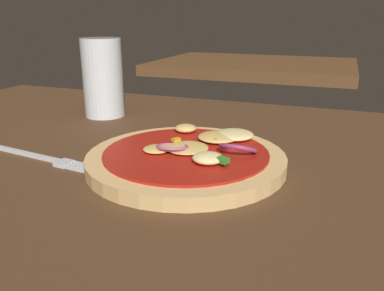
% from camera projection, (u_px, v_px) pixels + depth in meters
% --- Properties ---
extents(dining_table, '(1.11, 0.84, 0.04)m').
position_uv_depth(dining_table, '(133.00, 187.00, 0.46)').
color(dining_table, '#4C301C').
rests_on(dining_table, ground).
extents(pizza, '(0.24, 0.24, 0.04)m').
position_uv_depth(pizza, '(188.00, 157.00, 0.47)').
color(pizza, tan).
rests_on(pizza, dining_table).
extents(fork, '(0.17, 0.03, 0.01)m').
position_uv_depth(fork, '(46.00, 159.00, 0.49)').
color(fork, silver).
rests_on(fork, dining_table).
extents(beer_glass, '(0.07, 0.07, 0.14)m').
position_uv_depth(beer_glass, '(103.00, 82.00, 0.69)').
color(beer_glass, silver).
rests_on(beer_glass, dining_table).
extents(background_table, '(0.74, 0.54, 0.04)m').
position_uv_depth(background_table, '(254.00, 66.00, 1.52)').
color(background_table, brown).
rests_on(background_table, ground).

